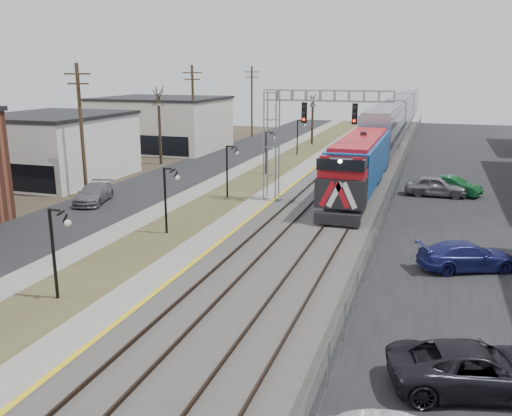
% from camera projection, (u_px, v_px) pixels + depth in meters
% --- Properties ---
extents(street_west, '(7.00, 120.00, 0.04)m').
position_uv_depth(street_west, '(179.00, 175.00, 50.18)').
color(street_west, black).
rests_on(street_west, ground).
extents(sidewalk, '(2.00, 120.00, 0.08)m').
position_uv_depth(sidewalk, '(224.00, 178.00, 48.82)').
color(sidewalk, gray).
rests_on(sidewalk, ground).
extents(grass_median, '(4.00, 120.00, 0.06)m').
position_uv_depth(grass_median, '(256.00, 180.00, 47.91)').
color(grass_median, '#4D4F2A').
rests_on(grass_median, ground).
extents(platform, '(2.00, 120.00, 0.24)m').
position_uv_depth(platform, '(289.00, 181.00, 46.98)').
color(platform, gray).
rests_on(platform, ground).
extents(ballast_bed, '(8.00, 120.00, 0.20)m').
position_uv_depth(ballast_bed, '(346.00, 185.00, 45.47)').
color(ballast_bed, '#595651').
rests_on(ballast_bed, ground).
extents(parking_lot, '(16.00, 120.00, 0.04)m').
position_uv_depth(parking_lot, '(501.00, 196.00, 41.85)').
color(parking_lot, black).
rests_on(parking_lot, ground).
extents(platform_edge, '(0.24, 120.00, 0.01)m').
position_uv_depth(platform_edge, '(299.00, 180.00, 46.68)').
color(platform_edge, gold).
rests_on(platform_edge, platform).
extents(track_near, '(1.58, 120.00, 0.15)m').
position_uv_depth(track_near, '(323.00, 181.00, 46.03)').
color(track_near, '#2D2119').
rests_on(track_near, ballast_bed).
extents(track_far, '(1.58, 120.00, 0.15)m').
position_uv_depth(track_far, '(364.00, 184.00, 44.97)').
color(track_far, '#2D2119').
rests_on(track_far, ballast_bed).
extents(train, '(3.00, 85.85, 5.33)m').
position_uv_depth(train, '(395.00, 120.00, 73.19)').
color(train, '#1552AC').
rests_on(train, ground).
extents(signal_gantry, '(9.00, 1.07, 8.15)m').
position_uv_depth(signal_gantry, '(295.00, 126.00, 38.50)').
color(signal_gantry, gray).
rests_on(signal_gantry, ground).
extents(lampposts, '(0.14, 62.14, 4.00)m').
position_uv_depth(lampposts, '(168.00, 200.00, 32.04)').
color(lampposts, black).
rests_on(lampposts, ground).
extents(utility_poles, '(0.28, 80.28, 10.00)m').
position_uv_depth(utility_poles, '(82.00, 131.00, 40.66)').
color(utility_poles, '#4C3823').
rests_on(utility_poles, ground).
extents(fence, '(0.04, 120.00, 1.60)m').
position_uv_depth(fence, '(398.00, 180.00, 44.02)').
color(fence, gray).
rests_on(fence, ground).
extents(buildings_west, '(14.00, 67.00, 7.00)m').
position_uv_depth(buildings_west, '(7.00, 155.00, 42.39)').
color(buildings_west, beige).
rests_on(buildings_west, ground).
extents(bare_trees, '(12.30, 42.30, 5.95)m').
position_uv_depth(bare_trees, '(185.00, 141.00, 53.47)').
color(bare_trees, '#382D23').
rests_on(bare_trees, ground).
extents(car_lot_c, '(5.65, 3.68, 1.45)m').
position_uv_depth(car_lot_c, '(476.00, 370.00, 16.29)').
color(car_lot_c, black).
rests_on(car_lot_c, ground).
extents(car_lot_d, '(5.09, 3.68, 1.37)m').
position_uv_depth(car_lot_d, '(467.00, 257.00, 26.25)').
color(car_lot_d, navy).
rests_on(car_lot_d, ground).
extents(car_lot_e, '(4.60, 1.91, 1.56)m').
position_uv_depth(car_lot_e, '(436.00, 187.00, 41.62)').
color(car_lot_e, slate).
rests_on(car_lot_e, ground).
extents(car_lot_f, '(4.53, 3.09, 1.41)m').
position_uv_depth(car_lot_f, '(453.00, 186.00, 42.14)').
color(car_lot_f, '#0E4620').
rests_on(car_lot_f, ground).
extents(car_street_b, '(3.09, 5.01, 1.36)m').
position_uv_depth(car_street_b, '(94.00, 194.00, 39.52)').
color(car_street_b, slate).
rests_on(car_street_b, ground).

